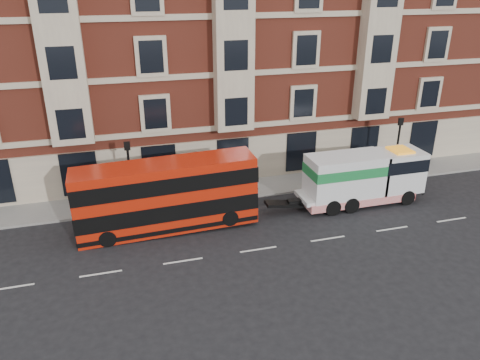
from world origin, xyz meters
name	(u,v)px	position (x,y,z in m)	size (l,w,h in m)	color
ground	(258,249)	(0.00, 0.00, 0.00)	(120.00, 120.00, 0.00)	black
sidewalk	(224,191)	(0.00, 7.50, 0.07)	(90.00, 3.00, 0.15)	slate
victorian_terrace	(203,24)	(0.50, 15.00, 10.07)	(45.00, 12.00, 20.40)	brown
lamp_post_west	(130,171)	(-6.00, 6.20, 2.68)	(0.35, 0.15, 4.35)	black
lamp_post_east	(398,144)	(12.00, 6.20, 2.68)	(0.35, 0.15, 4.35)	black
double_decker_bus	(166,195)	(-4.23, 3.52, 2.13)	(9.93, 2.28, 4.02)	red
tow_truck	(361,178)	(7.83, 3.52, 1.76)	(7.94, 2.35, 3.31)	silver
pedestrian	(112,200)	(-7.19, 6.15, 0.95)	(0.58, 0.38, 1.59)	#181D31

